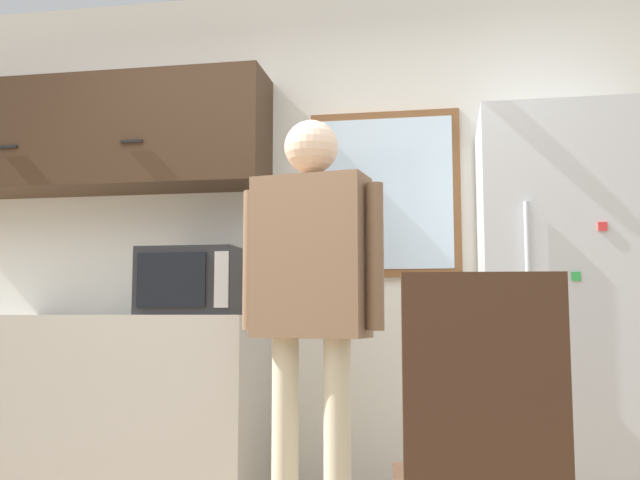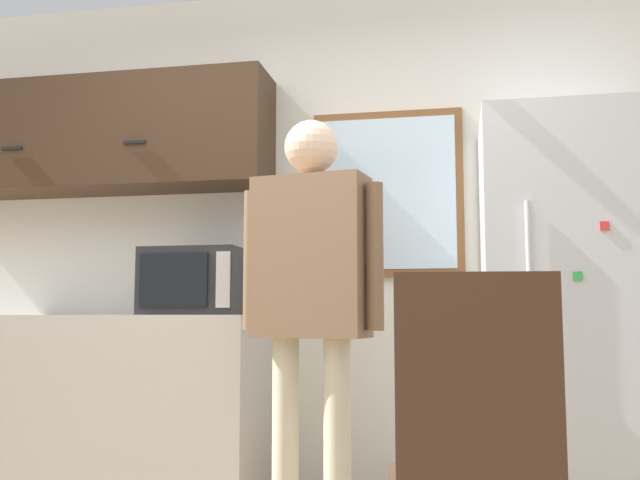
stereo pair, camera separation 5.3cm
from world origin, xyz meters
The scene contains 8 objects.
back_wall centered at (0.00, 1.91, 1.35)m, with size 6.00×0.06×2.70m.
counter centered at (-1.19, 1.58, 0.45)m, with size 2.01×0.60×0.90m.
upper_cabinets centered at (-1.19, 1.70, 1.88)m, with size 2.01×0.38×0.61m.
microwave centered at (-0.49, 1.51, 1.06)m, with size 0.48×0.42×0.32m.
person centered at (0.18, 1.05, 1.05)m, with size 0.61×0.30×1.71m.
refrigerator centered at (1.28, 1.53, 0.90)m, with size 0.76×0.71×1.81m.
chair centered at (0.81, 0.13, 0.53)m, with size 0.49×0.49×1.00m.
window centered at (0.42, 1.87, 1.54)m, with size 0.79×0.05×0.88m.
Camera 1 is at (0.73, -1.84, 0.89)m, focal length 40.00 mm.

